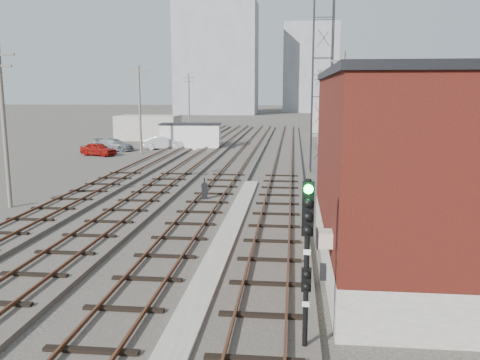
# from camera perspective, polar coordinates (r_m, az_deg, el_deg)

# --- Properties ---
(ground) EXTENTS (320.00, 320.00, 0.00)m
(ground) POSITION_cam_1_polar(r_m,az_deg,el_deg) (66.83, 3.14, 4.44)
(ground) COLOR #282621
(ground) RESTS_ON ground
(track_right) EXTENTS (3.20, 90.00, 0.39)m
(track_right) POSITION_cam_1_polar(r_m,az_deg,el_deg) (45.88, 4.93, 1.98)
(track_right) COLOR #332D28
(track_right) RESTS_ON ground
(track_mid_right) EXTENTS (3.20, 90.00, 0.39)m
(track_mid_right) POSITION_cam_1_polar(r_m,az_deg,el_deg) (46.13, -0.05, 2.06)
(track_mid_right) COLOR #332D28
(track_mid_right) RESTS_ON ground
(track_mid_left) EXTENTS (3.20, 90.00, 0.39)m
(track_mid_left) POSITION_cam_1_polar(r_m,az_deg,el_deg) (46.72, -4.93, 2.13)
(track_mid_left) COLOR #332D28
(track_mid_left) RESTS_ON ground
(track_left) EXTENTS (3.20, 90.00, 0.39)m
(track_left) POSITION_cam_1_polar(r_m,az_deg,el_deg) (47.63, -9.67, 2.17)
(track_left) COLOR #332D28
(track_left) RESTS_ON ground
(platform_curb) EXTENTS (0.90, 28.00, 0.26)m
(platform_curb) POSITION_cam_1_polar(r_m,az_deg,el_deg) (21.59, -1.78, -7.15)
(platform_curb) COLOR gray
(platform_curb) RESTS_ON ground
(brick_building) EXTENTS (6.54, 12.20, 7.22)m
(brick_building) POSITION_cam_1_polar(r_m,az_deg,el_deg) (19.11, 18.56, 0.85)
(brick_building) COLOR gray
(brick_building) RESTS_ON ground
(lattice_tower) EXTENTS (1.60, 1.60, 15.00)m
(lattice_tower) POSITION_cam_1_polar(r_m,az_deg,el_deg) (41.50, 9.20, 11.28)
(lattice_tower) COLOR black
(lattice_tower) RESTS_ON ground
(utility_pole_left_a) EXTENTS (1.80, 0.24, 9.00)m
(utility_pole_left_a) POSITION_cam_1_polar(r_m,az_deg,el_deg) (30.85, -25.00, 5.93)
(utility_pole_left_a) COLOR #595147
(utility_pole_left_a) RESTS_ON ground
(utility_pole_left_b) EXTENTS (1.80, 0.24, 9.00)m
(utility_pole_left_b) POSITION_cam_1_polar(r_m,az_deg,el_deg) (53.83, -11.19, 8.03)
(utility_pole_left_b) COLOR #595147
(utility_pole_left_b) RESTS_ON ground
(utility_pole_left_c) EXTENTS (1.80, 0.24, 9.00)m
(utility_pole_left_c) POSITION_cam_1_polar(r_m,az_deg,el_deg) (78.07, -5.75, 8.73)
(utility_pole_left_c) COLOR #595147
(utility_pole_left_c) RESTS_ON ground
(utility_pole_right_a) EXTENTS (1.80, 0.24, 9.00)m
(utility_pole_right_a) POSITION_cam_1_polar(r_m,az_deg,el_deg) (34.62, 11.36, 7.01)
(utility_pole_right_a) COLOR #595147
(utility_pole_right_a) RESTS_ON ground
(utility_pole_right_b) EXTENTS (1.80, 0.24, 9.00)m
(utility_pole_right_b) POSITION_cam_1_polar(r_m,az_deg,el_deg) (64.53, 8.93, 8.40)
(utility_pole_right_b) COLOR #595147
(utility_pole_right_b) RESTS_ON ground
(apartment_left) EXTENTS (22.00, 14.00, 30.00)m
(apartment_left) POSITION_cam_1_polar(r_m,az_deg,el_deg) (143.28, -2.63, 13.43)
(apartment_left) COLOR gray
(apartment_left) RESTS_ON ground
(apartment_right) EXTENTS (16.00, 12.00, 26.00)m
(apartment_right) POSITION_cam_1_polar(r_m,az_deg,el_deg) (156.63, 7.90, 12.32)
(apartment_right) COLOR gray
(apartment_right) RESTS_ON ground
(shed_left) EXTENTS (8.00, 5.00, 3.20)m
(shed_left) POSITION_cam_1_polar(r_m,az_deg,el_deg) (69.35, -10.23, 5.82)
(shed_left) COLOR gray
(shed_left) RESTS_ON ground
(shed_right) EXTENTS (6.00, 6.00, 4.00)m
(shed_right) POSITION_cam_1_polar(r_m,az_deg,el_deg) (76.77, 10.31, 6.51)
(shed_right) COLOR gray
(shed_right) RESTS_ON ground
(signal_mast) EXTENTS (0.40, 0.42, 4.44)m
(signal_mast) POSITION_cam_1_polar(r_m,az_deg,el_deg) (12.49, 7.53, -7.98)
(signal_mast) COLOR gray
(signal_mast) RESTS_ON ground
(switch_stand) EXTENTS (0.34, 0.34, 1.35)m
(switch_stand) POSITION_cam_1_polar(r_m,az_deg,el_deg) (29.92, -4.01, -1.30)
(switch_stand) COLOR black
(switch_stand) RESTS_ON ground
(site_trailer) EXTENTS (6.98, 3.44, 2.86)m
(site_trailer) POSITION_cam_1_polar(r_m,az_deg,el_deg) (57.74, -5.55, 4.96)
(site_trailer) COLOR silver
(site_trailer) RESTS_ON ground
(car_red) EXTENTS (4.18, 2.84, 1.32)m
(car_red) POSITION_cam_1_polar(r_m,az_deg,el_deg) (53.17, -15.62, 3.36)
(car_red) COLOR maroon
(car_red) RESTS_ON ground
(car_silver) EXTENTS (4.72, 2.42, 1.48)m
(car_silver) POSITION_cam_1_polar(r_m,az_deg,el_deg) (57.38, -8.53, 4.16)
(car_silver) COLOR #B5B8BD
(car_silver) RESTS_ON ground
(car_grey) EXTENTS (4.87, 2.89, 1.32)m
(car_grey) POSITION_cam_1_polar(r_m,az_deg,el_deg) (57.10, -13.99, 3.87)
(car_grey) COLOR gray
(car_grey) RESTS_ON ground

